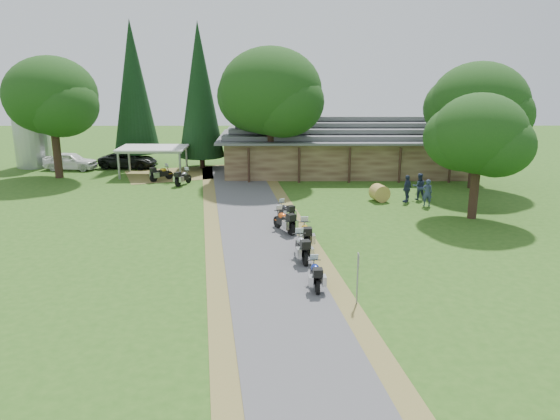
{
  "coord_description": "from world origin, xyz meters",
  "views": [
    {
      "loc": [
        0.31,
        -23.15,
        9.32
      ],
      "look_at": [
        0.42,
        5.26,
        1.6
      ],
      "focal_mm": 35.0,
      "sensor_mm": 36.0,
      "label": 1
    }
  ],
  "objects_px": {
    "motorcycle_row_a": "(316,273)",
    "motorcycle_row_b": "(302,246)",
    "lodge": "(343,144)",
    "hay_bale": "(380,193)",
    "motorcycle_carport_b": "(183,177)",
    "motorcycle_row_e": "(286,211)",
    "carport": "(154,161)",
    "car_white_sedan": "(70,159)",
    "car_dark_suv": "(128,156)",
    "motorcycle_row_d": "(284,220)",
    "motorcycle_carport_a": "(161,173)",
    "motorcycle_row_c": "(306,233)",
    "silo": "(31,132)"
  },
  "relations": [
    {
      "from": "lodge",
      "to": "motorcycle_row_e",
      "type": "height_order",
      "value": "lodge"
    },
    {
      "from": "motorcycle_row_d",
      "to": "motorcycle_row_b",
      "type": "bearing_deg",
      "value": 161.34
    },
    {
      "from": "motorcycle_row_d",
      "to": "motorcycle_row_e",
      "type": "height_order",
      "value": "motorcycle_row_d"
    },
    {
      "from": "carport",
      "to": "motorcycle_row_d",
      "type": "relative_size",
      "value": 2.74
    },
    {
      "from": "motorcycle_row_a",
      "to": "motorcycle_row_d",
      "type": "xyz_separation_m",
      "value": [
        -1.25,
        7.92,
        0.06
      ]
    },
    {
      "from": "motorcycle_row_e",
      "to": "hay_bale",
      "type": "relative_size",
      "value": 1.55
    },
    {
      "from": "motorcycle_row_c",
      "to": "motorcycle_row_e",
      "type": "relative_size",
      "value": 1.16
    },
    {
      "from": "car_white_sedan",
      "to": "motorcycle_carport_a",
      "type": "relative_size",
      "value": 3.07
    },
    {
      "from": "motorcycle_row_e",
      "to": "motorcycle_carport_a",
      "type": "relative_size",
      "value": 0.92
    },
    {
      "from": "car_white_sedan",
      "to": "hay_bale",
      "type": "distance_m",
      "value": 28.05
    },
    {
      "from": "motorcycle_row_a",
      "to": "hay_bale",
      "type": "height_order",
      "value": "motorcycle_row_a"
    },
    {
      "from": "motorcycle_row_c",
      "to": "lodge",
      "type": "bearing_deg",
      "value": -15.61
    },
    {
      "from": "silo",
      "to": "motorcycle_carport_b",
      "type": "distance_m",
      "value": 17.1
    },
    {
      "from": "carport",
      "to": "motorcycle_carport_b",
      "type": "distance_m",
      "value": 4.85
    },
    {
      "from": "carport",
      "to": "car_white_sedan",
      "type": "height_order",
      "value": "carport"
    },
    {
      "from": "lodge",
      "to": "motorcycle_row_a",
      "type": "xyz_separation_m",
      "value": [
        -4.09,
        -25.48,
        -1.81
      ]
    },
    {
      "from": "lodge",
      "to": "motorcycle_row_b",
      "type": "distance_m",
      "value": 22.67
    },
    {
      "from": "carport",
      "to": "car_white_sedan",
      "type": "bearing_deg",
      "value": 162.63
    },
    {
      "from": "car_dark_suv",
      "to": "motorcycle_carport_a",
      "type": "bearing_deg",
      "value": -138.87
    },
    {
      "from": "lodge",
      "to": "motorcycle_carport_b",
      "type": "relative_size",
      "value": 11.35
    },
    {
      "from": "motorcycle_row_b",
      "to": "motorcycle_carport_b",
      "type": "height_order",
      "value": "motorcycle_row_b"
    },
    {
      "from": "motorcycle_row_b",
      "to": "motorcycle_carport_b",
      "type": "relative_size",
      "value": 1.1
    },
    {
      "from": "carport",
      "to": "motorcycle_row_a",
      "type": "height_order",
      "value": "carport"
    },
    {
      "from": "motorcycle_carport_a",
      "to": "carport",
      "type": "bearing_deg",
      "value": 69.35
    },
    {
      "from": "car_dark_suv",
      "to": "hay_bale",
      "type": "relative_size",
      "value": 4.84
    },
    {
      "from": "motorcycle_row_a",
      "to": "motorcycle_row_d",
      "type": "height_order",
      "value": "motorcycle_row_d"
    },
    {
      "from": "lodge",
      "to": "carport",
      "type": "distance_m",
      "value": 16.33
    },
    {
      "from": "motorcycle_row_b",
      "to": "motorcycle_row_c",
      "type": "distance_m",
      "value": 2.08
    },
    {
      "from": "motorcycle_row_d",
      "to": "hay_bale",
      "type": "relative_size",
      "value": 1.76
    },
    {
      "from": "carport",
      "to": "motorcycle_row_a",
      "type": "distance_m",
      "value": 26.83
    },
    {
      "from": "car_white_sedan",
      "to": "motorcycle_row_a",
      "type": "bearing_deg",
      "value": -136.43
    },
    {
      "from": "motorcycle_row_a",
      "to": "motorcycle_row_e",
      "type": "xyz_separation_m",
      "value": [
        -1.14,
        10.22,
        -0.03
      ]
    },
    {
      "from": "motorcycle_row_e",
      "to": "motorcycle_carport_b",
      "type": "bearing_deg",
      "value": 11.74
    },
    {
      "from": "carport",
      "to": "hay_bale",
      "type": "bearing_deg",
      "value": -26.72
    },
    {
      "from": "lodge",
      "to": "hay_bale",
      "type": "xyz_separation_m",
      "value": [
        1.34,
        -10.5,
        -1.87
      ]
    },
    {
      "from": "silo",
      "to": "motorcycle_carport_b",
      "type": "relative_size",
      "value": 3.39
    },
    {
      "from": "motorcycle_row_c",
      "to": "motorcycle_carport_a",
      "type": "bearing_deg",
      "value": 29.95
    },
    {
      "from": "car_white_sedan",
      "to": "motorcycle_row_b",
      "type": "xyz_separation_m",
      "value": [
        19.7,
        -23.16,
        -0.28
      ]
    },
    {
      "from": "lodge",
      "to": "hay_bale",
      "type": "bearing_deg",
      "value": -82.72
    },
    {
      "from": "motorcycle_row_a",
      "to": "motorcycle_carport_a",
      "type": "relative_size",
      "value": 0.97
    },
    {
      "from": "motorcycle_row_e",
      "to": "lodge",
      "type": "bearing_deg",
      "value": -45.45
    },
    {
      "from": "car_dark_suv",
      "to": "motorcycle_row_e",
      "type": "distance_m",
      "value": 22.22
    },
    {
      "from": "car_white_sedan",
      "to": "motorcycle_row_e",
      "type": "bearing_deg",
      "value": -124.24
    },
    {
      "from": "motorcycle_row_a",
      "to": "motorcycle_row_b",
      "type": "xyz_separation_m",
      "value": [
        -0.45,
        3.33,
        0.07
      ]
    },
    {
      "from": "motorcycle_row_a",
      "to": "carport",
      "type": "bearing_deg",
      "value": 23.68
    },
    {
      "from": "car_dark_suv",
      "to": "motorcycle_row_e",
      "type": "relative_size",
      "value": 3.13
    },
    {
      "from": "motorcycle_row_d",
      "to": "motorcycle_carport_b",
      "type": "distance_m",
      "value": 14.56
    },
    {
      "from": "motorcycle_row_c",
      "to": "motorcycle_carport_a",
      "type": "relative_size",
      "value": 1.07
    },
    {
      "from": "motorcycle_row_c",
      "to": "motorcycle_row_d",
      "type": "height_order",
      "value": "motorcycle_row_c"
    },
    {
      "from": "silo",
      "to": "motorcycle_row_b",
      "type": "bearing_deg",
      "value": -46.38
    }
  ]
}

